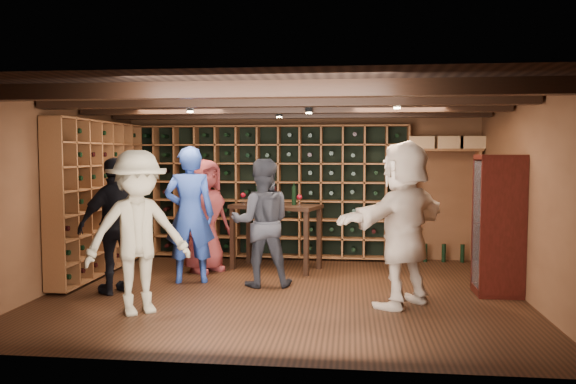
# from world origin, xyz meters

# --- Properties ---
(ground) EXTENTS (6.00, 6.00, 0.00)m
(ground) POSITION_xyz_m (0.00, 0.00, 0.00)
(ground) COLOR #341B0E
(ground) RESTS_ON ground
(room_shell) EXTENTS (6.00, 6.00, 6.00)m
(room_shell) POSITION_xyz_m (0.00, 0.05, 2.42)
(room_shell) COLOR brown
(room_shell) RESTS_ON ground
(wine_rack_back) EXTENTS (4.65, 0.30, 2.20)m
(wine_rack_back) POSITION_xyz_m (-0.52, 2.33, 1.15)
(wine_rack_back) COLOR brown
(wine_rack_back) RESTS_ON ground
(wine_rack_left) EXTENTS (0.30, 2.65, 2.20)m
(wine_rack_left) POSITION_xyz_m (-2.83, 0.82, 1.15)
(wine_rack_left) COLOR brown
(wine_rack_left) RESTS_ON ground
(crate_shelf) EXTENTS (1.20, 0.32, 2.07)m
(crate_shelf) POSITION_xyz_m (2.41, 2.32, 1.57)
(crate_shelf) COLOR brown
(crate_shelf) RESTS_ON ground
(display_cabinet) EXTENTS (0.55, 0.50, 1.75)m
(display_cabinet) POSITION_xyz_m (2.71, 0.20, 0.86)
(display_cabinet) COLOR #390F0B
(display_cabinet) RESTS_ON ground
(man_blue_shirt) EXTENTS (0.78, 0.60, 1.89)m
(man_blue_shirt) POSITION_xyz_m (-1.36, 0.45, 0.95)
(man_blue_shirt) COLOR navy
(man_blue_shirt) RESTS_ON ground
(man_grey_suit) EXTENTS (0.94, 0.78, 1.72)m
(man_grey_suit) POSITION_xyz_m (-0.33, 0.36, 0.86)
(man_grey_suit) COLOR black
(man_grey_suit) RESTS_ON ground
(guest_red_floral) EXTENTS (0.93, 0.99, 1.70)m
(guest_red_floral) POSITION_xyz_m (-1.32, 1.17, 0.85)
(guest_red_floral) COLOR maroon
(guest_red_floral) RESTS_ON ground
(guest_woman_black) EXTENTS (0.99, 1.06, 1.75)m
(guest_woman_black) POSITION_xyz_m (-2.11, -0.24, 0.87)
(guest_woman_black) COLOR black
(guest_woman_black) RESTS_ON ground
(guest_khaki) EXTENTS (1.35, 1.25, 1.83)m
(guest_khaki) POSITION_xyz_m (-1.49, -1.10, 0.92)
(guest_khaki) COLOR #807458
(guest_khaki) RESTS_ON ground
(guest_beige) EXTENTS (1.65, 1.72, 1.95)m
(guest_beige) POSITION_xyz_m (1.48, -0.44, 0.97)
(guest_beige) COLOR tan
(guest_beige) RESTS_ON ground
(tasting_table) EXTENTS (1.47, 1.02, 1.28)m
(tasting_table) POSITION_xyz_m (-0.29, 1.45, 0.87)
(tasting_table) COLOR black
(tasting_table) RESTS_ON ground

